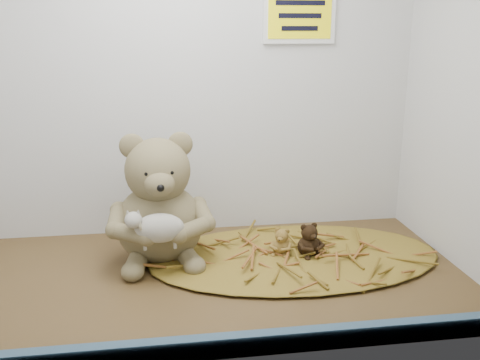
{
  "coord_description": "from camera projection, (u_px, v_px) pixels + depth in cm",
  "views": [
    {
      "loc": [
        -4.8,
        -105.3,
        51.89
      ],
      "look_at": [
        11.28,
        3.59,
        20.67
      ],
      "focal_mm": 40.0,
      "sensor_mm": 36.0,
      "label": 1
    }
  ],
  "objects": [
    {
      "name": "alcove_shell",
      "position": [
        183.0,
        63.0,
        1.11
      ],
      "size": [
        120.4,
        60.2,
        90.4
      ],
      "color": "#453118",
      "rests_on": "ground"
    },
    {
      "name": "wall_sign",
      "position": [
        299.0,
        16.0,
        1.32
      ],
      "size": [
        16.0,
        1.2,
        11.0
      ],
      "primitive_type": "cube",
      "color": "#F9EB0C",
      "rests_on": "back_wall"
    },
    {
      "name": "straw_bed",
      "position": [
        295.0,
        256.0,
        1.25
      ],
      "size": [
        68.62,
        39.84,
        1.33
      ],
      "primitive_type": "ellipsoid",
      "color": "brown",
      "rests_on": "shelf_floor"
    },
    {
      "name": "front_rail",
      "position": [
        201.0,
        347.0,
        0.87
      ],
      "size": [
        119.28,
        2.2,
        3.6
      ],
      "primitive_type": "cube",
      "color": "#3C5773",
      "rests_on": "shelf_floor"
    },
    {
      "name": "mini_teddy_brown",
      "position": [
        309.0,
        238.0,
        1.24
      ],
      "size": [
        7.86,
        8.1,
        7.79
      ],
      "primitive_type": null,
      "rotation": [
        0.0,
        0.0,
        0.28
      ],
      "color": "black",
      "rests_on": "straw_bed"
    },
    {
      "name": "mini_teddy_tan",
      "position": [
        282.0,
        240.0,
        1.24
      ],
      "size": [
        7.16,
        7.28,
        6.45
      ],
      "primitive_type": null,
      "rotation": [
        0.0,
        0.0,
        -0.49
      ],
      "color": "olive",
      "rests_on": "straw_bed"
    },
    {
      "name": "toy_lamb",
      "position": [
        159.0,
        228.0,
        1.12
      ],
      "size": [
        13.6,
        8.3,
        8.78
      ],
      "primitive_type": null,
      "color": "#B8B1A5",
      "rests_on": "main_teddy"
    },
    {
      "name": "main_teddy",
      "position": [
        159.0,
        198.0,
        1.22
      ],
      "size": [
        25.47,
        26.72,
        29.78
      ],
      "primitive_type": null,
      "rotation": [
        0.0,
        0.0,
        0.06
      ],
      "color": "#8B7C55",
      "rests_on": "shelf_floor"
    }
  ]
}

